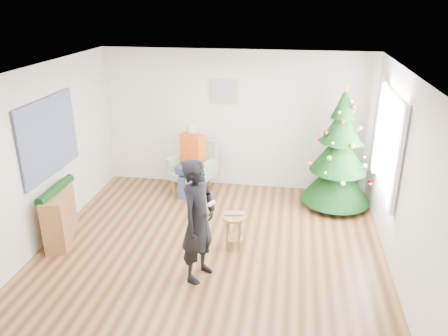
% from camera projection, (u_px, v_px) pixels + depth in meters
% --- Properties ---
extents(floor, '(5.00, 5.00, 0.00)m').
position_uv_depth(floor, '(211.00, 253.00, 6.35)').
color(floor, brown).
rests_on(floor, ground).
extents(ceiling, '(5.00, 5.00, 0.00)m').
position_uv_depth(ceiling, '(208.00, 73.00, 5.38)').
color(ceiling, white).
rests_on(ceiling, wall_back).
extents(wall_back, '(5.00, 0.00, 5.00)m').
position_uv_depth(wall_back, '(235.00, 120.00, 8.16)').
color(wall_back, silver).
rests_on(wall_back, floor).
extents(wall_front, '(5.00, 0.00, 5.00)m').
position_uv_depth(wall_front, '(152.00, 283.00, 3.58)').
color(wall_front, silver).
rests_on(wall_front, floor).
extents(wall_left, '(0.00, 5.00, 5.00)m').
position_uv_depth(wall_left, '(38.00, 160.00, 6.24)').
color(wall_left, silver).
rests_on(wall_left, floor).
extents(wall_right, '(0.00, 5.00, 5.00)m').
position_uv_depth(wall_right, '(404.00, 182.00, 5.50)').
color(wall_right, silver).
rests_on(wall_right, floor).
extents(window_panel, '(0.04, 1.30, 1.40)m').
position_uv_depth(window_panel, '(389.00, 142.00, 6.34)').
color(window_panel, white).
rests_on(window_panel, wall_right).
extents(curtains, '(0.05, 1.75, 1.50)m').
position_uv_depth(curtains, '(387.00, 142.00, 6.35)').
color(curtains, white).
rests_on(curtains, wall_right).
extents(christmas_tree, '(1.21, 1.21, 2.18)m').
position_uv_depth(christmas_tree, '(339.00, 153.00, 7.41)').
color(christmas_tree, '#3F2816').
rests_on(christmas_tree, floor).
extents(stool, '(0.36, 0.36, 0.54)m').
position_uv_depth(stool, '(234.00, 232.00, 6.38)').
color(stool, brown).
rests_on(stool, floor).
extents(laptop, '(0.32, 0.24, 0.02)m').
position_uv_depth(laptop, '(234.00, 215.00, 6.27)').
color(laptop, silver).
rests_on(laptop, stool).
extents(armchair, '(0.93, 0.92, 1.01)m').
position_uv_depth(armchair, '(194.00, 173.00, 8.21)').
color(armchair, '#8AA585').
rests_on(armchair, floor).
extents(seated_person, '(0.54, 0.69, 1.32)m').
position_uv_depth(seated_person, '(191.00, 159.00, 8.05)').
color(seated_person, navy).
rests_on(seated_person, armchair).
extents(standing_man, '(0.57, 0.70, 1.66)m').
position_uv_depth(standing_man, '(198.00, 221.00, 5.53)').
color(standing_man, black).
rests_on(standing_man, floor).
extents(game_controller, '(0.08, 0.13, 0.04)m').
position_uv_depth(game_controller, '(211.00, 203.00, 5.37)').
color(game_controller, white).
rests_on(game_controller, standing_man).
extents(console, '(0.59, 1.04, 0.80)m').
position_uv_depth(console, '(59.00, 215.00, 6.59)').
color(console, brown).
rests_on(console, floor).
extents(garland, '(0.14, 0.90, 0.14)m').
position_uv_depth(garland, '(55.00, 190.00, 6.43)').
color(garland, black).
rests_on(garland, console).
extents(tapestry, '(0.03, 1.50, 1.15)m').
position_uv_depth(tapestry, '(49.00, 137.00, 6.42)').
color(tapestry, black).
rests_on(tapestry, wall_left).
extents(framed_picture, '(0.52, 0.05, 0.42)m').
position_uv_depth(framed_picture, '(224.00, 91.00, 7.95)').
color(framed_picture, tan).
rests_on(framed_picture, wall_back).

